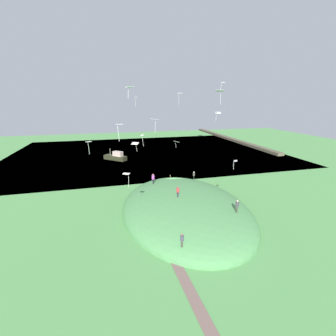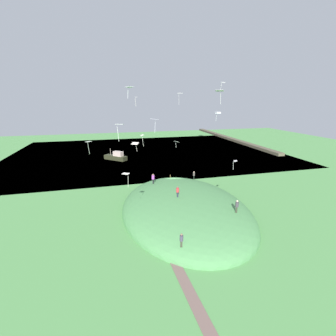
% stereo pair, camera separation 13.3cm
% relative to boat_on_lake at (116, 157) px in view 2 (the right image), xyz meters
% --- Properties ---
extents(ground_plane, '(160.00, 160.00, 0.00)m').
position_rel_boat_on_lake_xyz_m(ground_plane, '(23.82, 9.68, -0.87)').
color(ground_plane, '#508F4B').
extents(lake_water, '(56.41, 80.00, 0.40)m').
position_rel_boat_on_lake_xyz_m(lake_water, '(-7.74, 9.68, -1.07)').
color(lake_water, slate).
rests_on(lake_water, ground_plane).
extents(grass_hill, '(25.95, 18.25, 5.55)m').
position_rel_boat_on_lake_xyz_m(grass_hill, '(33.40, 8.71, -0.87)').
color(grass_hill, '#4A864C').
rests_on(grass_hill, ground_plane).
extents(dirt_path, '(17.31, 1.82, 0.04)m').
position_rel_boat_on_lake_xyz_m(dirt_path, '(48.30, 4.36, -0.85)').
color(dirt_path, '#6D564F').
rests_on(dirt_path, ground_plane).
extents(bridge_deck_far, '(50.77, 1.80, 0.70)m').
position_rel_boat_on_lake_xyz_m(bridge_deck_far, '(-7.74, 37.96, 2.37)').
color(bridge_deck_far, brown).
extents(boat_on_lake, '(5.79, 6.17, 3.00)m').
position_rel_boat_on_lake_xyz_m(boat_on_lake, '(0.00, 0.00, 0.00)').
color(boat_on_lake, '#2A2D1B').
rests_on(boat_on_lake, lake_water).
extents(person_on_hilltop, '(0.49, 0.49, 1.57)m').
position_rel_boat_on_lake_xyz_m(person_on_hilltop, '(34.51, 7.25, 2.84)').
color(person_on_hilltop, '#2D2D44').
rests_on(person_on_hilltop, grass_hill).
extents(person_with_child, '(0.40, 0.40, 1.57)m').
position_rel_boat_on_lake_xyz_m(person_with_child, '(24.37, 13.42, 1.51)').
color(person_with_child, black).
rests_on(person_with_child, grass_hill).
extents(person_watching_kites, '(0.59, 0.59, 1.73)m').
position_rel_boat_on_lake_xyz_m(person_watching_kites, '(26.84, 5.24, 2.35)').
color(person_watching_kites, black).
rests_on(person_watching_kites, grass_hill).
extents(person_walking_path, '(0.40, 0.40, 1.57)m').
position_rel_boat_on_lake_xyz_m(person_walking_path, '(43.62, 4.98, 1.40)').
color(person_walking_path, '#36372A').
rests_on(person_walking_path, grass_hill).
extents(person_near_shore, '(0.60, 0.60, 1.72)m').
position_rel_boat_on_lake_xyz_m(person_near_shore, '(39.39, 13.59, 2.17)').
color(person_near_shore, '#39392C').
rests_on(person_near_shore, grass_hill).
extents(kite_0, '(0.78, 0.58, 1.99)m').
position_rel_boat_on_lake_xyz_m(kite_0, '(25.21, 3.85, 9.12)').
color(kite_0, silver).
extents(kite_1, '(1.23, 1.34, 1.46)m').
position_rel_boat_on_lake_xyz_m(kite_1, '(25.68, 2.59, 8.03)').
color(kite_1, '#F5E2D0').
extents(kite_2, '(0.83, 0.67, 1.75)m').
position_rel_boat_on_lake_xyz_m(kite_2, '(17.40, 4.02, 15.23)').
color(kite_2, silver).
extents(kite_3, '(1.18, 1.09, 1.91)m').
position_rel_boat_on_lake_xyz_m(kite_3, '(31.73, 4.70, 12.25)').
color(kite_3, white).
extents(kite_4, '(0.91, 1.15, 2.27)m').
position_rel_boat_on_lake_xyz_m(kite_4, '(17.47, 12.60, 16.00)').
color(kite_4, white).
extents(kite_5, '(0.61, 0.76, 1.27)m').
position_rel_boat_on_lake_xyz_m(kite_5, '(26.64, 17.00, 17.49)').
color(kite_5, silver).
extents(kite_6, '(1.23, 1.13, 1.43)m').
position_rel_boat_on_lake_xyz_m(kite_6, '(19.10, 11.48, 6.83)').
color(kite_6, silver).
extents(kite_7, '(1.32, 1.40, 2.02)m').
position_rel_boat_on_lake_xyz_m(kite_7, '(30.56, 14.61, 16.05)').
color(kite_7, silver).
extents(kite_8, '(0.81, 0.96, 1.87)m').
position_rel_boat_on_lake_xyz_m(kite_8, '(38.17, -0.25, 12.27)').
color(kite_8, white).
extents(kite_9, '(0.75, 0.68, 1.26)m').
position_rel_boat_on_lake_xyz_m(kite_9, '(37.32, 14.04, 7.24)').
color(kite_9, white).
extents(kite_10, '(0.98, 1.01, 1.22)m').
position_rel_boat_on_lake_xyz_m(kite_10, '(36.78, 1.07, 16.10)').
color(kite_10, white).
extents(kite_11, '(0.85, 0.92, 1.64)m').
position_rel_boat_on_lake_xyz_m(kite_11, '(38.37, 0.15, 6.91)').
color(kite_11, white).
extents(kite_12, '(1.00, 1.18, 1.50)m').
position_rel_boat_on_lake_xyz_m(kite_12, '(25.82, 16.82, 12.70)').
color(kite_12, white).
extents(kite_13, '(0.84, 0.86, 1.65)m').
position_rel_boat_on_lake_xyz_m(kite_13, '(31.84, -4.04, 9.54)').
color(kite_13, silver).
extents(mooring_post, '(0.14, 0.14, 1.36)m').
position_rel_boat_on_lake_xyz_m(mooring_post, '(20.49, 9.90, -0.19)').
color(mooring_post, brown).
rests_on(mooring_post, ground_plane).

